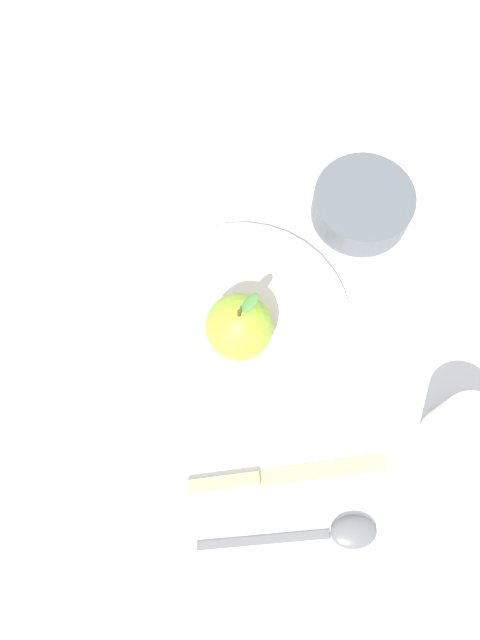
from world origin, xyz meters
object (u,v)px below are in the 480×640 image
Objects in this scene: dinner_plate at (240,323)px; apple at (243,324)px; knife at (269,477)px; side_bowl at (363,203)px; cup at (464,433)px; spoon at (332,534)px.

dinner_plate is 0.05m from apple.
dinner_plate reaches higher than knife.
cup reaches higher than side_bowl.
spoon is (-0.08, -0.23, -0.00)m from dinner_plate.
apple reaches higher than spoon.
cup is 0.47× the size of spoon.
apple reaches higher than cup.
dinner_plate is 3.29× the size of cup.
cup is at bearing -114.56° from side_bowl.
side_bowl is (0.21, 0.03, -0.03)m from apple.
cup reaches higher than knife.
dinner_plate is at bearing 58.94° from knife.
apple is 1.14× the size of cup.
spoon is at bearing -107.75° from apple.
cup is at bearing -5.45° from spoon.
apple is 0.22m from side_bowl.
dinner_plate is at bearing -176.27° from side_bowl.
apple is 0.47× the size of knife.
side_bowl is at bearing 40.90° from spoon.
cup reaches higher than dinner_plate.
cup is (-0.12, -0.26, 0.02)m from side_bowl.
apple is (-0.01, -0.01, 0.04)m from dinner_plate.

